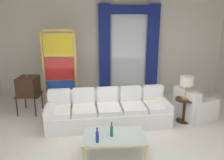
% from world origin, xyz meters
% --- Properties ---
extents(ground_plane, '(16.00, 16.00, 0.00)m').
position_xyz_m(ground_plane, '(0.00, 0.00, 0.00)').
color(ground_plane, white).
extents(wall_rear, '(8.00, 0.12, 3.00)m').
position_xyz_m(wall_rear, '(0.00, 3.06, 1.50)').
color(wall_rear, silver).
rests_on(wall_rear, ground).
extents(curtained_window, '(2.00, 0.17, 2.70)m').
position_xyz_m(curtained_window, '(0.57, 2.89, 1.74)').
color(curtained_window, white).
rests_on(curtained_window, ground).
extents(couch_white_long, '(2.99, 1.20, 0.86)m').
position_xyz_m(couch_white_long, '(-0.14, 0.75, 0.31)').
color(couch_white_long, white).
rests_on(couch_white_long, ground).
extents(coffee_table, '(1.16, 0.70, 0.41)m').
position_xyz_m(coffee_table, '(-0.06, -0.62, 0.37)').
color(coffee_table, silver).
rests_on(coffee_table, ground).
extents(bottle_blue_decanter, '(0.06, 0.06, 0.29)m').
position_xyz_m(bottle_blue_decanter, '(-0.37, -0.85, 0.52)').
color(bottle_blue_decanter, navy).
rests_on(bottle_blue_decanter, coffee_table).
extents(bottle_crystal_tall, '(0.06, 0.06, 0.28)m').
position_xyz_m(bottle_crystal_tall, '(-0.11, -0.64, 0.52)').
color(bottle_crystal_tall, '#196B3D').
rests_on(bottle_crystal_tall, coffee_table).
extents(vintage_tv, '(0.62, 0.63, 1.35)m').
position_xyz_m(vintage_tv, '(-2.24, 1.47, 0.73)').
color(vintage_tv, '#382314').
rests_on(vintage_tv, ground).
extents(armchair_white, '(1.06, 1.05, 0.80)m').
position_xyz_m(armchair_white, '(2.04, 0.94, 0.29)').
color(armchair_white, white).
rests_on(armchair_white, ground).
extents(stained_glass_divider, '(0.95, 0.05, 2.20)m').
position_xyz_m(stained_glass_divider, '(-1.47, 1.94, 1.06)').
color(stained_glass_divider, gold).
rests_on(stained_glass_divider, ground).
extents(peacock_figurine, '(0.44, 0.60, 0.50)m').
position_xyz_m(peacock_figurine, '(-0.94, 1.47, 0.22)').
color(peacock_figurine, beige).
rests_on(peacock_figurine, ground).
extents(round_side_table, '(0.48, 0.48, 0.59)m').
position_xyz_m(round_side_table, '(1.74, 0.75, 0.36)').
color(round_side_table, '#382314').
rests_on(round_side_table, ground).
extents(table_lamp_brass, '(0.32, 0.32, 0.57)m').
position_xyz_m(table_lamp_brass, '(1.74, 0.75, 1.03)').
color(table_lamp_brass, '#B29338').
rests_on(table_lamp_brass, round_side_table).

